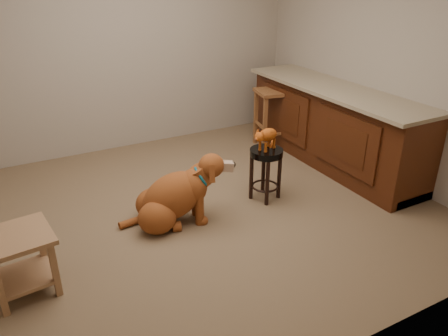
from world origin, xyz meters
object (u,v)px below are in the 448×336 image
golden_retriever (174,197)px  tabby_kitten (266,136)px  padded_stool (266,164)px  side_table (20,255)px  wood_stool (272,118)px

golden_retriever → tabby_kitten: tabby_kitten is taller
golden_retriever → tabby_kitten: (0.99, -0.01, 0.43)m
padded_stool → tabby_kitten: size_ratio=1.44×
side_table → tabby_kitten: tabby_kitten is taller
wood_stool → tabby_kitten: bearing=-126.6°
wood_stool → tabby_kitten: size_ratio=2.01×
side_table → padded_stool: bearing=8.8°
golden_retriever → tabby_kitten: size_ratio=2.84×
golden_retriever → side_table: bearing=-150.9°
wood_stool → golden_retriever: bearing=-147.9°
tabby_kitten → side_table: bearing=168.8°
side_table → tabby_kitten: bearing=8.8°
padded_stool → wood_stool: bearing=53.6°
wood_stool → side_table: (-3.20, -1.53, -0.08)m
padded_stool → tabby_kitten: bearing=-165.7°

